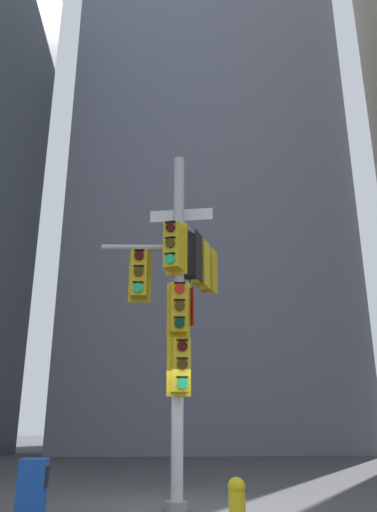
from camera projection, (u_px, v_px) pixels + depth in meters
name	position (u px, v px, depth m)	size (l,w,h in m)	color
ground	(177.00, 511.00, 9.06)	(120.00, 120.00, 0.00)	#474749
building_mid_block	(199.00, 236.00, 36.47)	(16.76, 16.76, 29.22)	slate
signal_pole_assembly	(181.00, 292.00, 10.73)	(2.79, 2.73, 7.30)	#B2B2B5
fire_hydrant	(237.00, 511.00, 6.37)	(0.33, 0.23, 0.86)	yellow
newspaper_box	(32.00, 490.00, 8.17)	(0.45, 0.36, 0.96)	#194CB2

